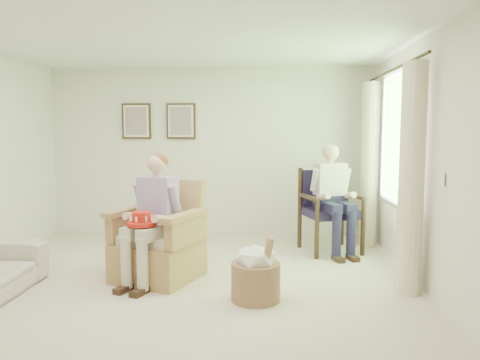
% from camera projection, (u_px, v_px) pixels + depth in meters
% --- Properties ---
extents(floor, '(5.50, 5.50, 0.00)m').
position_uv_depth(floor, '(177.00, 294.00, 4.69)').
color(floor, beige).
rests_on(floor, ground).
extents(back_wall, '(5.00, 0.04, 2.60)m').
position_uv_depth(back_wall, '(210.00, 152.00, 7.29)').
color(back_wall, silver).
rests_on(back_wall, ground).
extents(front_wall, '(5.00, 0.04, 2.60)m').
position_uv_depth(front_wall, '(35.00, 217.00, 1.83)').
color(front_wall, silver).
rests_on(front_wall, ground).
extents(right_wall, '(0.04, 5.50, 2.60)m').
position_uv_depth(right_wall, '(437.00, 166.00, 4.40)').
color(right_wall, silver).
rests_on(right_wall, ground).
extents(ceiling, '(5.00, 5.50, 0.02)m').
position_uv_depth(ceiling, '(173.00, 28.00, 4.42)').
color(ceiling, white).
rests_on(ceiling, back_wall).
extents(window, '(0.13, 2.50, 1.63)m').
position_uv_depth(window, '(399.00, 135.00, 5.57)').
color(window, '#2D6B23').
rests_on(window, right_wall).
extents(curtain_left, '(0.34, 0.34, 2.30)m').
position_uv_depth(curtain_left, '(411.00, 180.00, 4.65)').
color(curtain_left, beige).
rests_on(curtain_left, ground).
extents(curtain_right, '(0.34, 0.34, 2.30)m').
position_uv_depth(curtain_right, '(369.00, 165.00, 6.59)').
color(curtain_right, beige).
rests_on(curtain_right, ground).
extents(framed_print_left, '(0.45, 0.05, 0.55)m').
position_uv_depth(framed_print_left, '(136.00, 121.00, 7.27)').
color(framed_print_left, '#382114').
rests_on(framed_print_left, back_wall).
extents(framed_print_right, '(0.45, 0.05, 0.55)m').
position_uv_depth(framed_print_right, '(181.00, 121.00, 7.22)').
color(framed_print_right, '#382114').
rests_on(framed_print_right, back_wall).
extents(wicker_armchair, '(0.84, 0.84, 1.08)m').
position_uv_depth(wicker_armchair, '(159.00, 248.00, 5.18)').
color(wicker_armchair, '#A98B4F').
rests_on(wicker_armchair, ground).
extents(wood_armchair, '(0.71, 0.66, 1.09)m').
position_uv_depth(wood_armchair, '(330.00, 207.00, 6.39)').
color(wood_armchair, black).
rests_on(wood_armchair, ground).
extents(person_wicker, '(0.40, 0.63, 1.37)m').
position_uv_depth(person_wicker, '(155.00, 209.00, 4.99)').
color(person_wicker, beige).
rests_on(person_wicker, ground).
extents(person_dark, '(0.40, 0.63, 1.43)m').
position_uv_depth(person_dark, '(332.00, 190.00, 6.19)').
color(person_dark, '#1D1A3B').
rests_on(person_dark, ground).
extents(red_hat, '(0.31, 0.31, 0.14)m').
position_uv_depth(red_hat, '(142.00, 220.00, 4.82)').
color(red_hat, red).
rests_on(red_hat, person_wicker).
extents(hatbox, '(0.53, 0.53, 0.70)m').
position_uv_depth(hatbox, '(256.00, 273.00, 4.50)').
color(hatbox, tan).
rests_on(hatbox, ground).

